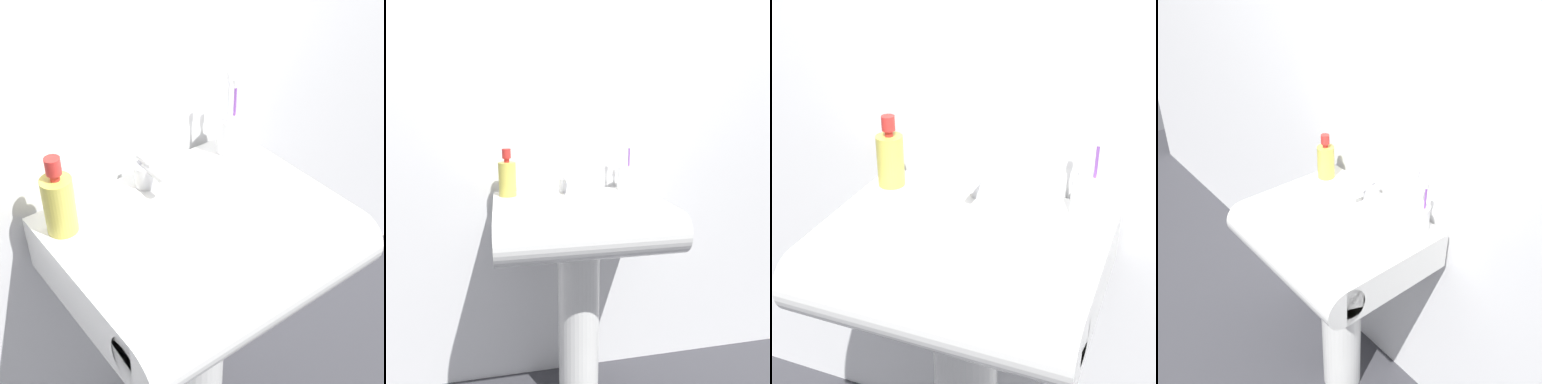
{
  "view_description": "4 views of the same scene",
  "coord_description": "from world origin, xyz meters",
  "views": [
    {
      "loc": [
        -0.59,
        -0.77,
        1.64
      ],
      "look_at": [
        -0.01,
        -0.0,
        0.92
      ],
      "focal_mm": 55.0,
      "sensor_mm": 36.0,
      "label": 1
    },
    {
      "loc": [
        -0.27,
        -1.27,
        1.16
      ],
      "look_at": [
        -0.0,
        -0.0,
        0.88
      ],
      "focal_mm": 35.0,
      "sensor_mm": 36.0,
      "label": 2
    },
    {
      "loc": [
        0.39,
        -1.01,
        1.49
      ],
      "look_at": [
        0.0,
        -0.02,
        0.94
      ],
      "focal_mm": 55.0,
      "sensor_mm": 36.0,
      "label": 3
    },
    {
      "loc": [
        1.06,
        -0.82,
        1.78
      ],
      "look_at": [
        0.02,
        0.03,
        0.95
      ],
      "focal_mm": 45.0,
      "sensor_mm": 36.0,
      "label": 4
    }
  ],
  "objects": [
    {
      "name": "toothbrush_cup",
      "position": [
        0.22,
        0.15,
        0.9
      ],
      "size": [
        0.07,
        0.07,
        0.22
      ],
      "color": "white",
      "rests_on": "sink_basin"
    },
    {
      "name": "ground_plane",
      "position": [
        0.0,
        0.0,
        0.0
      ],
      "size": [
        6.0,
        6.0,
        0.0
      ],
      "primitive_type": "plane",
      "color": "#38383D",
      "rests_on": "ground"
    },
    {
      "name": "wall_back",
      "position": [
        0.0,
        0.26,
        1.2
      ],
      "size": [
        5.0,
        0.05,
        2.4
      ],
      "primitive_type": "cube",
      "color": "white",
      "rests_on": "ground"
    },
    {
      "name": "sink_pedestal",
      "position": [
        0.0,
        0.0,
        0.36
      ],
      "size": [
        0.16,
        0.16,
        0.71
      ],
      "primitive_type": "cylinder",
      "color": "white",
      "rests_on": "ground"
    },
    {
      "name": "soap_bottle",
      "position": [
        -0.24,
        0.13,
        0.92
      ],
      "size": [
        0.07,
        0.07,
        0.18
      ],
      "color": "gold",
      "rests_on": "sink_basin"
    },
    {
      "name": "sink_basin",
      "position": [
        0.0,
        -0.05,
        0.78
      ],
      "size": [
        0.6,
        0.49,
        0.13
      ],
      "color": "white",
      "rests_on": "sink_pedestal"
    },
    {
      "name": "faucet",
      "position": [
        -0.02,
        0.14,
        0.88
      ],
      "size": [
        0.05,
        0.11,
        0.07
      ],
      "color": "silver",
      "rests_on": "sink_basin"
    }
  ]
}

